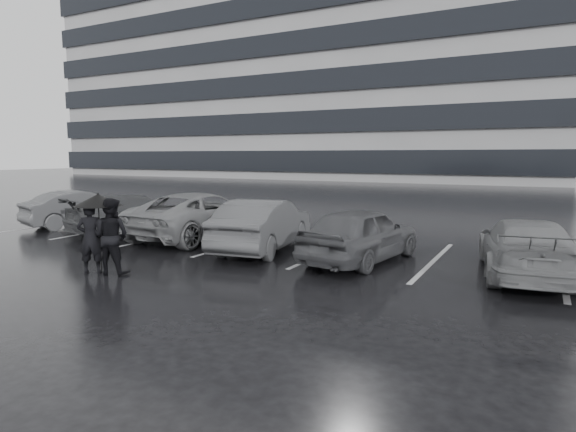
% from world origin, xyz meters
% --- Properties ---
extents(ground, '(160.00, 160.00, 0.00)m').
position_xyz_m(ground, '(0.00, 0.00, 0.00)').
color(ground, black).
rests_on(ground, ground).
extents(office_building, '(61.00, 26.00, 29.00)m').
position_xyz_m(office_building, '(-22.00, 48.00, 14.34)').
color(office_building, '#969598').
rests_on(office_building, ground).
extents(car_main, '(2.18, 4.21, 1.37)m').
position_xyz_m(car_main, '(1.80, 1.61, 0.68)').
color(car_main, black).
rests_on(car_main, ground).
extents(car_west_a, '(2.18, 4.49, 1.42)m').
position_xyz_m(car_west_a, '(-1.08, 1.73, 0.71)').
color(car_west_a, '#2B2B2D').
rests_on(car_west_a, ground).
extents(car_west_b, '(2.60, 5.30, 1.45)m').
position_xyz_m(car_west_b, '(-3.85, 2.55, 0.72)').
color(car_west_b, '#525255').
rests_on(car_west_b, ground).
extents(car_west_c, '(3.14, 4.81, 1.30)m').
position_xyz_m(car_west_c, '(-6.46, 2.29, 0.65)').
color(car_west_c, black).
rests_on(car_west_c, ground).
extents(car_west_d, '(2.53, 4.25, 1.32)m').
position_xyz_m(car_west_d, '(-9.37, 2.49, 0.66)').
color(car_west_d, '#2B2B2D').
rests_on(car_west_d, ground).
extents(car_east, '(2.41, 4.57, 1.26)m').
position_xyz_m(car_east, '(5.46, 1.87, 0.63)').
color(car_east, '#525255').
rests_on(car_east, ground).
extents(pedestrian_left, '(0.69, 0.63, 1.58)m').
position_xyz_m(pedestrian_left, '(-3.10, -2.34, 0.79)').
color(pedestrian_left, black).
rests_on(pedestrian_left, ground).
extents(pedestrian_right, '(0.95, 0.82, 1.69)m').
position_xyz_m(pedestrian_right, '(-2.65, -2.16, 0.84)').
color(pedestrian_right, black).
rests_on(pedestrian_right, ground).
extents(umbrella, '(1.05, 1.05, 1.78)m').
position_xyz_m(umbrella, '(-3.03, -2.14, 1.62)').
color(umbrella, black).
rests_on(umbrella, ground).
extents(stall_stripes, '(19.72, 5.00, 0.00)m').
position_xyz_m(stall_stripes, '(-0.80, 2.50, 0.00)').
color(stall_stripes, '#AEAEB0').
rests_on(stall_stripes, ground).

